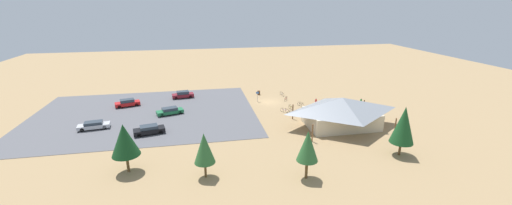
% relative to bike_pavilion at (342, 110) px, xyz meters
% --- Properties ---
extents(ground, '(160.00, 160.00, 0.00)m').
position_rel_bike_pavilion_xyz_m(ground, '(8.67, -15.17, -2.81)').
color(ground, '#9E7F56').
rests_on(ground, ground).
extents(parking_lot_asphalt, '(40.00, 29.64, 0.05)m').
position_rel_bike_pavilion_xyz_m(parking_lot_asphalt, '(32.75, -12.48, -2.79)').
color(parking_lot_asphalt, '#56565B').
rests_on(parking_lot_asphalt, ground).
extents(bike_pavilion, '(13.98, 9.99, 4.95)m').
position_rel_bike_pavilion_xyz_m(bike_pavilion, '(0.00, 0.00, 0.00)').
color(bike_pavilion, beige).
rests_on(bike_pavilion, ground).
extents(trash_bin, '(0.60, 0.60, 0.90)m').
position_rel_bike_pavilion_xyz_m(trash_bin, '(9.60, -20.80, -2.36)').
color(trash_bin, brown).
rests_on(trash_bin, ground).
extents(lot_sign, '(0.56, 0.08, 2.20)m').
position_rel_bike_pavilion_xyz_m(lot_sign, '(10.90, -15.88, -1.40)').
color(lot_sign, '#99999E').
rests_on(lot_sign, ground).
extents(pine_far_east, '(2.50, 2.50, 5.96)m').
position_rel_bike_pavilion_xyz_m(pine_far_east, '(11.10, 14.27, 1.29)').
color(pine_far_east, brown).
rests_on(pine_far_east, ground).
extents(pine_west, '(3.32, 3.32, 6.21)m').
position_rel_bike_pavilion_xyz_m(pine_west, '(31.84, 8.74, 1.41)').
color(pine_west, brown).
rests_on(pine_west, ground).
extents(pine_far_west, '(2.46, 2.46, 5.59)m').
position_rel_bike_pavilion_xyz_m(pine_far_west, '(22.66, 11.78, 0.92)').
color(pine_far_west, brown).
rests_on(pine_far_west, ground).
extents(pine_center, '(3.08, 3.08, 6.87)m').
position_rel_bike_pavilion_xyz_m(pine_center, '(-3.26, 11.12, 1.53)').
color(pine_center, brown).
rests_on(pine_center, ground).
extents(bicycle_blue_lone_west, '(0.48, 1.75, 0.83)m').
position_rel_bike_pavilion_xyz_m(bicycle_blue_lone_west, '(-3.35, -8.71, -2.44)').
color(bicycle_blue_lone_west, black).
rests_on(bicycle_blue_lone_west, ground).
extents(bicycle_teal_by_bin, '(0.64, 1.75, 0.84)m').
position_rel_bike_pavilion_xyz_m(bicycle_teal_by_bin, '(-4.57, -11.86, -2.43)').
color(bicycle_teal_by_bin, black).
rests_on(bicycle_teal_by_bin, ground).
extents(bicycle_purple_yard_right, '(1.35, 1.19, 0.83)m').
position_rel_bike_pavilion_xyz_m(bicycle_purple_yard_right, '(7.19, -8.47, -2.42)').
color(bicycle_purple_yard_right, black).
rests_on(bicycle_purple_yard_right, ground).
extents(bicycle_black_yard_front, '(0.84, 1.57, 0.90)m').
position_rel_bike_pavilion_xyz_m(bicycle_black_yard_front, '(3.07, -11.28, -2.42)').
color(bicycle_black_yard_front, black).
rests_on(bicycle_black_yard_front, ground).
extents(bicycle_white_edge_south, '(0.77, 1.58, 0.88)m').
position_rel_bike_pavilion_xyz_m(bicycle_white_edge_south, '(6.56, -6.63, -2.42)').
color(bicycle_white_edge_south, black).
rests_on(bicycle_white_edge_south, ground).
extents(bicycle_yellow_trailside, '(0.48, 1.62, 0.80)m').
position_rel_bike_pavilion_xyz_m(bicycle_yellow_trailside, '(5.57, -9.92, -2.45)').
color(bicycle_yellow_trailside, black).
rests_on(bicycle_yellow_trailside, ground).
extents(bicycle_silver_yard_left, '(0.59, 1.76, 0.84)m').
position_rel_bike_pavilion_xyz_m(bicycle_silver_yard_left, '(4.76, -18.96, -2.43)').
color(bicycle_silver_yard_left, black).
rests_on(bicycle_silver_yard_left, ground).
extents(bicycle_red_near_porch, '(1.04, 1.52, 0.85)m').
position_rel_bike_pavilion_xyz_m(bicycle_red_near_porch, '(4.95, -15.40, -2.43)').
color(bicycle_red_near_porch, black).
rests_on(bicycle_red_near_porch, ground).
extents(car_black_front_row, '(4.96, 2.82, 1.36)m').
position_rel_bike_pavilion_xyz_m(car_black_front_row, '(30.77, -2.71, -2.08)').
color(car_black_front_row, black).
rests_on(car_black_front_row, parking_lot_asphalt).
extents(car_silver_inner_stall, '(4.99, 2.40, 1.26)m').
position_rel_bike_pavilion_xyz_m(car_silver_inner_stall, '(39.83, -6.49, -2.13)').
color(car_silver_inner_stall, '#BCBCC1').
rests_on(car_silver_inner_stall, parking_lot_asphalt).
extents(car_red_by_curb, '(4.91, 2.96, 1.43)m').
position_rel_bike_pavilion_xyz_m(car_red_by_curb, '(36.66, -17.69, -2.06)').
color(car_red_by_curb, red).
rests_on(car_red_by_curb, parking_lot_asphalt).
extents(car_maroon_far_end, '(4.68, 2.38, 1.48)m').
position_rel_bike_pavilion_xyz_m(car_maroon_far_end, '(26.08, -21.44, -2.04)').
color(car_maroon_far_end, maroon).
rests_on(car_maroon_far_end, parking_lot_asphalt).
extents(car_green_near_entry, '(5.03, 3.06, 1.29)m').
position_rel_bike_pavilion_xyz_m(car_green_near_entry, '(28.15, -11.27, -2.12)').
color(car_green_near_entry, '#1E6B3D').
rests_on(car_green_near_entry, parking_lot_asphalt).
extents(visitor_by_pavilion, '(0.40, 0.39, 1.82)m').
position_rel_bike_pavilion_xyz_m(visitor_by_pavilion, '(0.35, -10.23, -1.86)').
color(visitor_by_pavilion, '#2D3347').
rests_on(visitor_by_pavilion, ground).
extents(visitor_near_lot, '(0.36, 0.36, 1.71)m').
position_rel_bike_pavilion_xyz_m(visitor_near_lot, '(-8.46, -8.81, -1.92)').
color(visitor_near_lot, '#2D3347').
rests_on(visitor_near_lot, ground).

